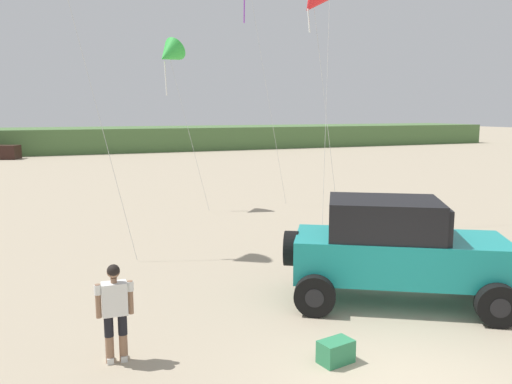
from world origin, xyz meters
name	(u,v)px	position (x,y,z in m)	size (l,w,h in m)	color
ground_plane	(404,384)	(0.00, 0.00, 0.00)	(220.00, 220.00, 0.00)	tan
dune_ridge	(127,139)	(3.84, 51.19, 1.20)	(90.00, 9.71, 2.41)	#4C703D
jeep	(396,248)	(2.03, 2.90, 1.20)	(4.97, 4.27, 2.26)	teal
person_watching	(115,308)	(-3.92, 2.43, 0.94)	(0.62, 0.32, 1.67)	#8C664C
cooler_box	(336,352)	(-0.59, 1.01, 0.19)	(0.56, 0.36, 0.38)	#2D7F51
kite_green_box	(169,54)	(0.21, 15.70, 6.43)	(2.00, 2.24, 7.21)	green
kite_red_delta	(313,2)	(3.46, 9.38, 7.57)	(1.25, 1.70, 8.17)	red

